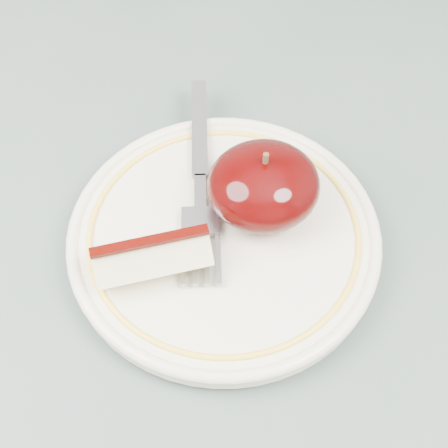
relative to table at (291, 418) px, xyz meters
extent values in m
cube|color=#47584E|center=(0.00, 0.00, 0.07)|extent=(0.90, 0.90, 0.04)
cylinder|color=beige|center=(-0.03, 0.11, 0.09)|extent=(0.12, 0.12, 0.01)
cylinder|color=beige|center=(-0.03, 0.11, 0.10)|extent=(0.22, 0.22, 0.01)
torus|color=beige|center=(-0.03, 0.11, 0.10)|extent=(0.22, 0.22, 0.01)
torus|color=yellow|center=(-0.03, 0.11, 0.11)|extent=(0.19, 0.19, 0.00)
ellipsoid|color=black|center=(0.00, 0.12, 0.13)|extent=(0.08, 0.08, 0.05)
cylinder|color=#472D19|center=(0.00, 0.12, 0.16)|extent=(0.00, 0.00, 0.01)
cube|color=beige|center=(-0.08, 0.09, 0.12)|extent=(0.08, 0.04, 0.03)
cube|color=#310401|center=(-0.08, 0.09, 0.14)|extent=(0.08, 0.01, 0.00)
cube|color=gray|center=(-0.03, 0.20, 0.11)|extent=(0.03, 0.10, 0.00)
cube|color=gray|center=(-0.04, 0.14, 0.11)|extent=(0.01, 0.03, 0.00)
cube|color=gray|center=(-0.05, 0.11, 0.11)|extent=(0.03, 0.03, 0.00)
cube|color=gray|center=(-0.04, 0.08, 0.11)|extent=(0.01, 0.04, 0.00)
cube|color=gray|center=(-0.05, 0.08, 0.11)|extent=(0.01, 0.04, 0.00)
cube|color=gray|center=(-0.05, 0.08, 0.11)|extent=(0.01, 0.04, 0.00)
cube|color=gray|center=(-0.06, 0.09, 0.11)|extent=(0.01, 0.04, 0.00)
camera|label=1|loc=(-0.08, -0.13, 0.47)|focal=50.00mm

